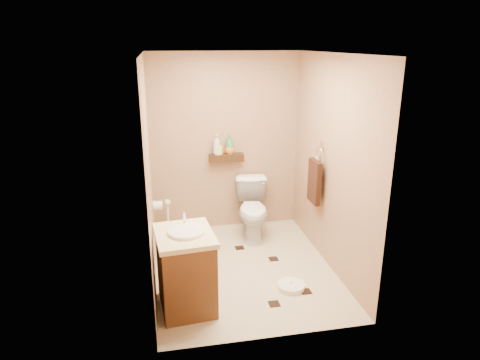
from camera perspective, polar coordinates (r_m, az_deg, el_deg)
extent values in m
plane|color=beige|center=(5.08, 0.48, -11.64)|extent=(2.50, 2.50, 0.00)
cube|color=#A27B5D|center=(5.79, -1.96, 4.91)|extent=(2.00, 0.04, 2.40)
cube|color=#A27B5D|center=(3.46, 4.69, -4.33)|extent=(2.00, 0.04, 2.40)
cube|color=#A27B5D|center=(4.52, -12.00, 0.74)|extent=(0.04, 2.50, 2.40)
cube|color=#A27B5D|center=(4.90, 12.07, 2.07)|extent=(0.04, 2.50, 2.40)
cube|color=white|center=(4.42, 0.57, 16.56)|extent=(2.00, 2.50, 0.02)
cube|color=#3A210F|center=(5.76, -1.82, 2.99)|extent=(0.46, 0.14, 0.10)
cube|color=black|center=(4.90, -3.76, -12.85)|extent=(0.11, 0.11, 0.01)
cube|color=black|center=(5.28, 4.48, -10.44)|extent=(0.11, 0.11, 0.01)
cube|color=black|center=(4.48, 4.57, -16.13)|extent=(0.11, 0.11, 0.01)
cube|color=black|center=(5.38, -5.43, -9.86)|extent=(0.11, 0.11, 0.01)
cube|color=black|center=(4.70, 8.77, -14.48)|extent=(0.11, 0.11, 0.01)
cube|color=black|center=(5.52, -0.06, -9.03)|extent=(0.11, 0.11, 0.01)
imported|color=white|center=(5.70, 1.74, -3.95)|extent=(0.52, 0.79, 0.76)
cube|color=brown|center=(4.28, -7.21, -12.15)|extent=(0.55, 0.66, 0.75)
cube|color=beige|center=(4.09, -7.43, -7.34)|extent=(0.59, 0.70, 0.05)
cylinder|color=white|center=(4.08, -7.18, -6.96)|extent=(0.34, 0.34, 0.05)
cylinder|color=silver|center=(4.25, -7.42, -5.02)|extent=(0.03, 0.03, 0.11)
cylinder|color=white|center=(4.72, 6.83, -13.87)|extent=(0.34, 0.34, 0.05)
cylinder|color=white|center=(4.71, 6.85, -13.57)|extent=(0.18, 0.18, 0.01)
cylinder|color=#1A6867|center=(5.92, -9.47, -6.66)|extent=(0.12, 0.12, 0.13)
cylinder|color=white|center=(5.83, -9.59, -4.54)|extent=(0.02, 0.02, 0.37)
sphere|color=white|center=(5.77, -9.68, -2.95)|extent=(0.09, 0.09, 0.09)
cube|color=silver|center=(5.07, 10.96, 4.78)|extent=(0.03, 0.06, 0.08)
torus|color=silver|center=(5.09, 10.51, 3.45)|extent=(0.02, 0.19, 0.19)
cube|color=black|center=(5.17, 9.89, -0.22)|extent=(0.06, 0.30, 0.52)
cylinder|color=white|center=(5.33, -10.89, -3.36)|extent=(0.11, 0.11, 0.11)
cylinder|color=silver|center=(5.31, -11.36, -2.78)|extent=(0.04, 0.02, 0.02)
imported|color=beige|center=(5.70, -3.11, 4.73)|extent=(0.12, 0.12, 0.27)
imported|color=#F6FD35|center=(5.71, -2.96, 4.27)|extent=(0.11, 0.11, 0.18)
imported|color=orange|center=(5.74, -1.41, 4.25)|extent=(0.16, 0.16, 0.16)
imported|color=#309259|center=(5.72, -1.39, 4.79)|extent=(0.11, 0.11, 0.27)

